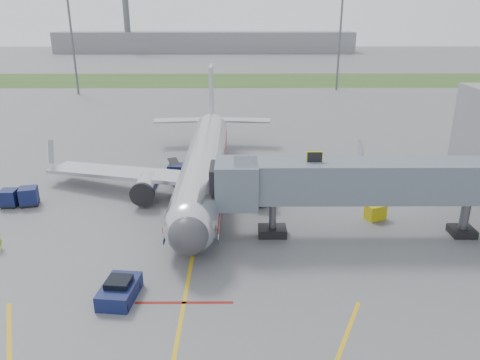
{
  "coord_description": "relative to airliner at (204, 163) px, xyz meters",
  "views": [
    {
      "loc": [
        3.28,
        -28.14,
        16.84
      ],
      "look_at": [
        3.48,
        8.95,
        3.2
      ],
      "focal_mm": 35.0,
      "sensor_mm": 36.0,
      "label": 1
    }
  ],
  "objects": [
    {
      "name": "ground",
      "position": [
        -0.0,
        -15.25,
        -2.65
      ],
      "size": [
        400.0,
        400.0,
        0.0
      ],
      "primitive_type": "plane",
      "color": "#565659",
      "rests_on": "ground"
    },
    {
      "name": "grass_strip",
      "position": [
        -0.0,
        74.75,
        -2.64
      ],
      "size": [
        300.0,
        25.0,
        0.01
      ],
      "primitive_type": "cube",
      "color": "#2D4C1E",
      "rests_on": "ground"
    },
    {
      "name": "apron_markings",
      "position": [
        -0.0,
        -22.65,
        -2.64
      ],
      "size": [
        21.52,
        50.0,
        0.01
      ],
      "color": "gold",
      "rests_on": "ground"
    },
    {
      "name": "airliner",
      "position": [
        0.0,
        0.0,
        0.0
      ],
      "size": [
        32.1,
        35.67,
        10.25
      ],
      "color": "silver",
      "rests_on": "ground"
    },
    {
      "name": "jet_bridge",
      "position": [
        12.86,
        -10.25,
        1.82
      ],
      "size": [
        25.3,
        4.0,
        6.9
      ],
      "color": "slate",
      "rests_on": "ground"
    },
    {
      "name": "light_mast_left",
      "position": [
        -30.0,
        54.75,
        8.13
      ],
      "size": [
        2.0,
        0.44,
        20.4
      ],
      "color": "#595B60",
      "rests_on": "ground"
    },
    {
      "name": "light_mast_right",
      "position": [
        25.0,
        59.75,
        8.13
      ],
      "size": [
        2.0,
        0.44,
        20.4
      ],
      "color": "#595B60",
      "rests_on": "ground"
    },
    {
      "name": "distant_terminal",
      "position": [
        -10.0,
        154.75,
        1.35
      ],
      "size": [
        120.0,
        14.0,
        8.0
      ],
      "primitive_type": "cube",
      "color": "slate",
      "rests_on": "ground"
    },
    {
      "name": "control_tower",
      "position": [
        -40.0,
        149.75,
        14.68
      ],
      "size": [
        4.0,
        4.0,
        30.0
      ],
      "color": "#595B60",
      "rests_on": "ground"
    },
    {
      "name": "pushback_tug",
      "position": [
        -4.0,
        -18.75,
        -2.08
      ],
      "size": [
        2.32,
        3.43,
        1.35
      ],
      "color": "#0C1437",
      "rests_on": "ground"
    },
    {
      "name": "baggage_cart_a",
      "position": [
        -15.65,
        -4.1,
        -1.79
      ],
      "size": [
        1.9,
        1.9,
        1.69
      ],
      "color": "#0C1437",
      "rests_on": "ground"
    },
    {
      "name": "baggage_cart_b",
      "position": [
        -17.31,
        -4.34,
        -1.85
      ],
      "size": [
        1.5,
        1.5,
        1.57
      ],
      "color": "#0C1437",
      "rests_on": "ground"
    },
    {
      "name": "baggage_cart_c",
      "position": [
        -3.0,
        2.16,
        -1.73
      ],
      "size": [
        1.86,
        1.86,
        1.8
      ],
      "color": "#0C1437",
      "rests_on": "ground"
    },
    {
      "name": "belt_loader",
      "position": [
        -2.52,
        0.79,
        -2.09
      ],
      "size": [
        3.01,
        4.68,
        2.24
      ],
      "color": "#0C1437",
      "rests_on": "ground"
    },
    {
      "name": "ground_power_cart",
      "position": [
        14.94,
        -7.25,
        -2.02
      ],
      "size": [
        1.89,
        1.61,
        1.28
      ],
      "color": "#CBB90B",
      "rests_on": "ground"
    }
  ]
}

